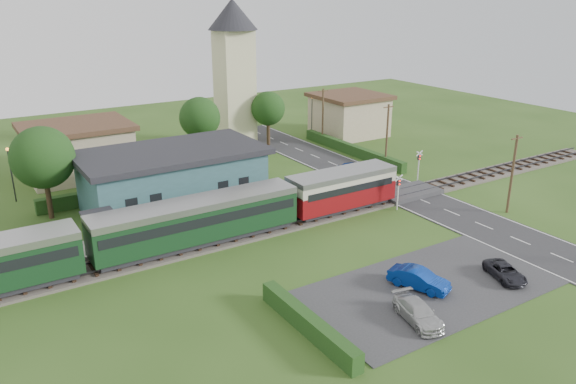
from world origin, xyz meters
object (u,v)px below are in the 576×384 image
house_east (349,114)px  car_on_road (352,167)px  house_west (78,149)px  pedestrian_far (123,232)px  train (157,229)px  car_park_silver (418,312)px  equipment_hut (100,229)px  crossing_signal_near (398,187)px  station_building (173,178)px  crossing_signal_far (419,162)px  pedestrian_near (262,204)px  church_tower (234,62)px  car_park_blue (419,279)px  car_park_dark (505,272)px

house_east → car_on_road: 17.02m
house_west → pedestrian_far: house_west is taller
train → car_park_silver: size_ratio=10.81×
equipment_hut → car_park_silver: equipment_hut is taller
train → crossing_signal_near: size_ratio=13.18×
train → station_building: bearing=62.0°
crossing_signal_far → car_park_silver: size_ratio=0.82×
train → pedestrian_near: bearing=13.3°
pedestrian_far → crossing_signal_far: bearing=-84.2°
church_tower → house_west: church_tower is taller
crossing_signal_far → pedestrian_far: crossing_signal_far is taller
crossing_signal_far → car_park_blue: 22.52m
car_park_silver → pedestrian_far: bearing=133.7°
car_on_road → car_park_blue: (-12.01, -22.16, 0.15)m
crossing_signal_near → car_park_silver: bearing=-128.8°
train → car_park_silver: train is taller
house_west → crossing_signal_far: house_west is taller
house_east → car_park_dark: house_east is taller
equipment_hut → train: (3.22, -3.20, 0.43)m
station_building → crossing_signal_near: station_building is taller
crossing_signal_near → car_park_blue: size_ratio=0.82×
car_park_silver → car_park_dark: (8.70, 0.66, -0.09)m
church_tower → car_park_dark: church_tower is taller
car_park_blue → pedestrian_far: 21.77m
house_east → pedestrian_near: bearing=-141.5°
train → house_west: size_ratio=4.00×
house_east → pedestrian_far: size_ratio=4.79×
crossing_signal_far → car_park_silver: 26.51m
car_park_blue → car_park_dark: size_ratio=1.15×
station_building → train: bearing=-118.0°
house_west → car_park_blue: house_west is taller
car_on_road → car_park_silver: 29.06m
train → crossing_signal_near: train is taller
car_on_road → train: bearing=121.3°
house_east → pedestrian_near: (-24.64, -19.60, -1.58)m
equipment_hut → pedestrian_near: (13.36, -0.80, -0.53)m
house_west → car_park_silver: (10.06, -39.50, -2.13)m
car_park_silver → house_east: bearing=69.4°
pedestrian_far → crossing_signal_near: bearing=-96.1°
house_west → car_park_dark: bearing=-64.2°
house_west → car_park_blue: bearing=-70.6°
station_building → crossing_signal_near: 19.98m
train → crossing_signal_near: 21.32m
equipment_hut → house_west: size_ratio=0.24×
house_east → car_on_road: (-10.10, -13.52, -2.21)m
car_park_dark → crossing_signal_near: bearing=98.4°
house_west → station_building: bearing=-70.4°
station_building → pedestrian_far: size_ratio=8.71×
equipment_hut → house_west: bearing=81.4°
equipment_hut → car_park_dark: bearing=-41.2°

